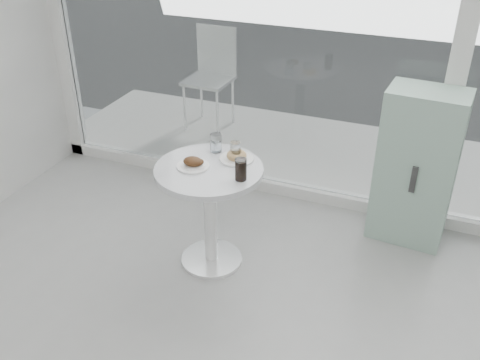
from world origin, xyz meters
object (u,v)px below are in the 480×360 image
at_px(water_tumbler_b, 236,151).
at_px(mint_cabinet, 416,167).
at_px(patio_chair, 212,71).
at_px(cola_glass, 241,170).
at_px(water_tumbler_a, 216,144).
at_px(plate_fritter, 194,163).
at_px(plate_donut, 237,157).
at_px(main_table, 210,196).

bearing_deg(water_tumbler_b, mint_cabinet, 30.18).
distance_m(patio_chair, cola_glass, 2.50).
bearing_deg(water_tumbler_a, patio_chair, 115.22).
height_order(mint_cabinet, plate_fritter, mint_cabinet).
bearing_deg(plate_donut, water_tumbler_b, 128.07).
relative_size(plate_fritter, water_tumbler_b, 1.85).
xyz_separation_m(plate_donut, cola_glass, (0.12, -0.24, 0.05)).
height_order(main_table, water_tumbler_a, water_tumbler_a).
relative_size(main_table, plate_fritter, 3.57).
bearing_deg(cola_glass, patio_chair, 118.59).
relative_size(patio_chair, water_tumbler_a, 7.99).
distance_m(mint_cabinet, water_tumbler_a, 1.47).
relative_size(main_table, mint_cabinet, 0.65).
height_order(mint_cabinet, cola_glass, mint_cabinet).
bearing_deg(cola_glass, main_table, 165.96).
height_order(main_table, plate_fritter, plate_fritter).
relative_size(plate_donut, water_tumbler_b, 1.98).
bearing_deg(cola_glass, water_tumbler_b, 118.59).
xyz_separation_m(main_table, plate_donut, (0.13, 0.17, 0.24)).
distance_m(plate_donut, water_tumbler_a, 0.19).
height_order(mint_cabinet, patio_chair, mint_cabinet).
distance_m(water_tumbler_b, cola_glass, 0.29).
bearing_deg(patio_chair, plate_donut, -59.20).
relative_size(patio_chair, plate_fritter, 4.81).
distance_m(main_table, plate_fritter, 0.27).
distance_m(mint_cabinet, cola_glass, 1.39).
bearing_deg(main_table, mint_cabinet, 34.41).
bearing_deg(plate_fritter, cola_glass, -6.18).
xyz_separation_m(main_table, water_tumbler_a, (-0.05, 0.24, 0.28)).
height_order(main_table, cola_glass, cola_glass).
bearing_deg(water_tumbler_b, water_tumbler_a, 165.12).
height_order(main_table, water_tumbler_b, water_tumbler_b).
relative_size(patio_chair, plate_donut, 4.48).
height_order(plate_fritter, cola_glass, cola_glass).
distance_m(patio_chair, plate_donut, 2.23).
distance_m(plate_fritter, water_tumbler_a, 0.27).
xyz_separation_m(water_tumbler_b, cola_glass, (0.14, -0.26, 0.02)).
relative_size(water_tumbler_a, water_tumbler_b, 1.11).
xyz_separation_m(main_table, mint_cabinet, (1.26, 0.86, 0.04)).
relative_size(plate_fritter, cola_glass, 1.50).
xyz_separation_m(plate_donut, water_tumbler_b, (-0.02, 0.02, 0.03)).
bearing_deg(cola_glass, water_tumbler_a, 135.27).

